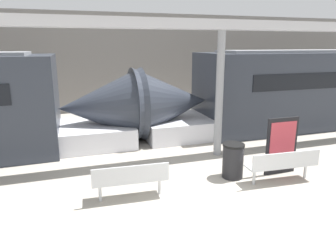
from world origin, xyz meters
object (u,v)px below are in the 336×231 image
Objects in this scene: bench_far at (283,163)px; support_column_near at (219,95)px; poster_board at (281,146)px; bench_near at (131,178)px; train_left at (331,88)px; trash_bin at (233,160)px.

bench_far is 0.49× the size of support_column_near.
bench_far is 1.20× the size of poster_board.
train_left is at bearing 26.98° from bench_near.
train_left is 4.63× the size of support_column_near.
bench_near is at bearing -147.71° from support_column_near.
poster_board is at bearing 5.86° from bench_near.
trash_bin is at bearing 149.64° from bench_far.
train_left is 7.13m from support_column_near.
train_left is 8.20m from trash_bin.
train_left is 19.33× the size of trash_bin.
bench_near is 1.10× the size of poster_board.
poster_board reaches higher than trash_bin.
train_left is 9.46× the size of bench_far.
train_left is 7.72m from bench_far.
bench_far is (3.80, -0.33, 0.00)m from bench_near.
trash_bin is (-7.10, -3.97, -1.05)m from train_left.
bench_far is at bearing -1.60° from bench_near.
support_column_near is at bearing 118.00° from poster_board.
trash_bin is 0.59× the size of poster_board.
support_column_near reaches higher than poster_board.
bench_far is 2.79m from support_column_near.
support_column_near is at bearing 108.94° from bench_far.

